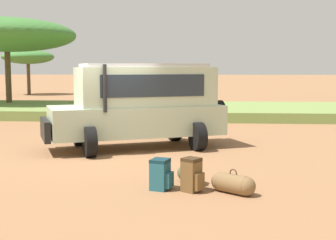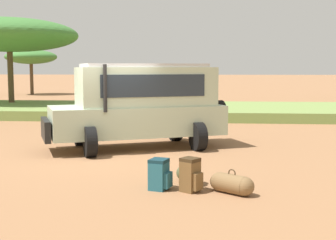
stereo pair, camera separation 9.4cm
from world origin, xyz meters
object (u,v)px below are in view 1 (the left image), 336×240
object	(u,v)px
backpack_beside_front_wheel	(161,175)
acacia_tree_far_left	(28,57)
backpack_cluster_center	(192,175)
safari_vehicle	(140,104)
duffel_bag_soft_canvas	(233,184)
duffel_bag_low_black_case	(190,175)
acacia_tree_left_mid	(7,35)

from	to	relation	value
backpack_beside_front_wheel	acacia_tree_far_left	distance (m)	34.85
backpack_cluster_center	acacia_tree_far_left	size ratio (longest dim) A/B	0.14
safari_vehicle	duffel_bag_soft_canvas	distance (m)	5.50
backpack_cluster_center	duffel_bag_soft_canvas	size ratio (longest dim) A/B	0.80
duffel_bag_soft_canvas	acacia_tree_far_left	bearing A→B (deg)	116.90
safari_vehicle	backpack_beside_front_wheel	xyz separation A→B (m)	(1.04, -4.65, -1.01)
safari_vehicle	acacia_tree_far_left	bearing A→B (deg)	116.96
safari_vehicle	backpack_cluster_center	bearing A→B (deg)	-70.96
safari_vehicle	duffel_bag_low_black_case	size ratio (longest dim) A/B	7.63
duffel_bag_low_black_case	safari_vehicle	bearing A→B (deg)	111.20
safari_vehicle	acacia_tree_left_mid	world-z (taller)	acacia_tree_left_mid
acacia_tree_far_left	acacia_tree_left_mid	size ratio (longest dim) A/B	0.58
backpack_beside_front_wheel	acacia_tree_left_mid	world-z (taller)	acacia_tree_left_mid
safari_vehicle	acacia_tree_left_mid	bearing A→B (deg)	127.62
duffel_bag_low_black_case	duffel_bag_soft_canvas	world-z (taller)	duffel_bag_soft_canvas
backpack_beside_front_wheel	duffel_bag_low_black_case	distance (m)	0.79
duffel_bag_soft_canvas	acacia_tree_left_mid	size ratio (longest dim) A/B	0.10
safari_vehicle	backpack_cluster_center	xyz separation A→B (m)	(1.64, -4.75, -0.98)
safari_vehicle	acacia_tree_far_left	size ratio (longest dim) A/B	1.19
backpack_beside_front_wheel	backpack_cluster_center	size ratio (longest dim) A/B	0.92
safari_vehicle	duffel_bag_low_black_case	bearing A→B (deg)	-68.80
duffel_bag_soft_canvas	duffel_bag_low_black_case	bearing A→B (deg)	138.57
backpack_beside_front_wheel	backpack_cluster_center	world-z (taller)	backpack_cluster_center
duffel_bag_soft_canvas	acacia_tree_left_mid	xyz separation A→B (m)	(-11.29, 16.34, 3.92)
duffel_bag_low_black_case	backpack_beside_front_wheel	bearing A→B (deg)	-134.94
backpack_beside_front_wheel	acacia_tree_far_left	world-z (taller)	acacia_tree_far_left
backpack_beside_front_wheel	duffel_bag_soft_canvas	bearing A→B (deg)	-7.16
acacia_tree_left_mid	backpack_beside_front_wheel	bearing A→B (deg)	-58.47
duffel_bag_soft_canvas	backpack_beside_front_wheel	bearing A→B (deg)	172.84
safari_vehicle	backpack_beside_front_wheel	bearing A→B (deg)	-77.37
duffel_bag_low_black_case	duffel_bag_soft_canvas	distance (m)	1.09
acacia_tree_left_mid	acacia_tree_far_left	bearing A→B (deg)	107.28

